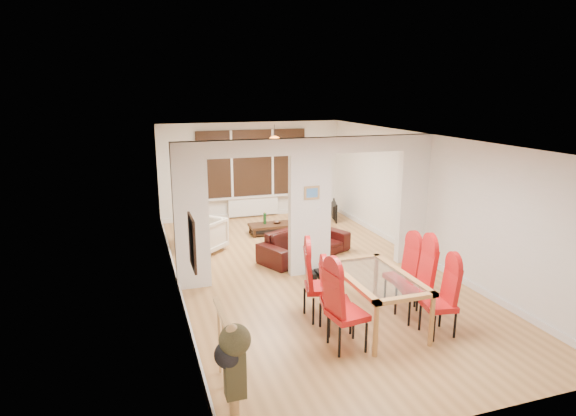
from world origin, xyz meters
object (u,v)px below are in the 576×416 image
dining_chair_la (348,308)px  dining_chair_ra (439,300)px  dining_chair_lc (321,282)px  bottle (265,218)px  dining_chair_rb (415,283)px  sofa (305,243)px  dining_chair_rc (401,273)px  bowl (277,222)px  dining_chair_lb (336,297)px  armchair (203,235)px  dining_table (376,300)px  person (193,211)px  television (332,210)px  coffee_table (271,229)px

dining_chair_la → dining_chair_ra: 1.41m
dining_chair_lc → bottle: bearing=100.1°
dining_chair_rb → sofa: bearing=110.1°
dining_chair_rb → dining_chair_rc: 0.52m
bowl → sofa: bearing=-88.2°
dining_chair_lc → sofa: dining_chair_lc is taller
dining_chair_lb → dining_chair_rc: (1.37, 0.49, 0.02)m
dining_chair_la → armchair: (-1.26, 4.65, -0.21)m
dining_table → person: 5.26m
dining_table → television: dining_table is taller
dining_chair_lb → bowl: size_ratio=5.27×
sofa → dining_chair_lb: bearing=-127.1°
dining_table → bottle: 5.07m
armchair → bowl: bearing=70.7°
dining_table → coffee_table: 5.01m
dining_chair_ra → bowl: dining_chair_ra is taller
person → dining_table: bearing=39.8°
dining_chair_la → bowl: 5.55m
person → television: (3.83, 0.95, -0.51)m
bottle → dining_chair_lc: bearing=-94.7°
dining_table → coffee_table: dining_table is taller
dining_chair_lc → bottle: dining_chair_lc is taller
sofa → television: sofa is taller
person → bottle: person is taller
dining_chair_la → person: 5.48m
television → sofa: bearing=164.6°
bottle → armchair: bearing=-151.5°
dining_chair_rb → dining_chair_ra: bearing=-75.2°
dining_chair_ra → coffee_table: (-0.88, 5.54, -0.41)m
armchair → bowl: (1.93, 0.85, -0.10)m
dining_chair_lb → dining_chair_rc: dining_chair_rc is taller
dining_table → sofa: size_ratio=0.83×
dining_chair_lc → person: bearing=122.3°
dining_chair_ra → sofa: size_ratio=0.52×
dining_chair_ra → sofa: (-0.68, 3.71, -0.23)m
dining_chair_rb → person: person is taller
dining_chair_lb → person: (-1.42, 4.81, 0.24)m
dining_chair_lb → sofa: 3.23m
dining_table → dining_chair_rb: 0.68m
dining_chair_lc → dining_chair_la: bearing=-75.2°
bottle → dining_chair_rc: bearing=-77.1°
dining_chair_rb → television: size_ratio=1.36×
dining_chair_lc → television: (2.46, 5.30, -0.33)m
dining_chair_rb → sofa: 3.25m
dining_chair_la → dining_chair_ra: size_ratio=1.09×
coffee_table → bottle: size_ratio=3.70×
person → dining_chair_la: bearing=31.1°
dining_chair_rb → armchair: (-2.61, 4.17, -0.22)m
dining_chair_la → bowl: size_ratio=5.92×
dining_chair_lc → bowl: size_ratio=5.90×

